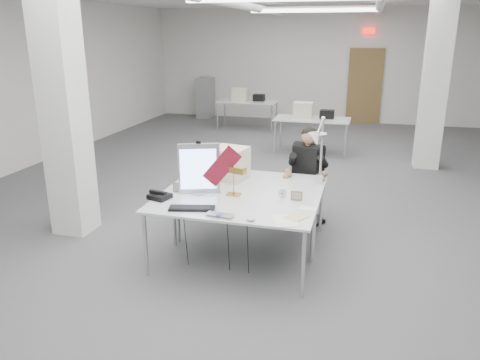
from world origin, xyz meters
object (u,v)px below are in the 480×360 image
at_px(monitor, 199,169).
at_px(architect_lamp, 319,152).
at_px(laptop, 218,217).
at_px(beige_monitor, 229,163).
at_px(seated_person, 308,160).
at_px(desk_phone, 160,196).
at_px(bankers_lamp, 234,179).
at_px(desk_main, 231,206).
at_px(office_chair, 307,185).

relative_size(monitor, architect_lamp, 0.63).
xyz_separation_m(laptop, beige_monitor, (-0.27, 1.29, 0.19)).
bearing_deg(seated_person, desk_phone, -109.41).
relative_size(bankers_lamp, architect_lamp, 0.41).
height_order(monitor, bankers_lamp, monitor).
relative_size(laptop, architect_lamp, 0.31).
distance_m(desk_main, seated_person, 1.66).
relative_size(monitor, beige_monitor, 1.39).
bearing_deg(laptop, desk_main, 90.64).
distance_m(desk_main, architect_lamp, 1.23).
xyz_separation_m(bankers_lamp, architect_lamp, (0.90, 0.44, 0.27)).
relative_size(office_chair, architect_lamp, 1.15).
xyz_separation_m(office_chair, seated_person, (0.00, -0.05, 0.37)).
bearing_deg(desk_phone, laptop, -8.05).
height_order(office_chair, bankers_lamp, bankers_lamp).
height_order(laptop, bankers_lamp, bankers_lamp).
height_order(seated_person, desk_phone, seated_person).
xyz_separation_m(seated_person, desk_phone, (-1.45, -1.54, -0.12)).
bearing_deg(beige_monitor, architect_lamp, 3.89).
bearing_deg(laptop, beige_monitor, 106.72).
height_order(laptop, architect_lamp, architect_lamp).
xyz_separation_m(office_chair, monitor, (-1.09, -1.29, 0.52)).
relative_size(seated_person, desk_phone, 4.55).
distance_m(office_chair, architect_lamp, 1.08).
xyz_separation_m(seated_person, laptop, (-0.65, -1.90, -0.13)).
bearing_deg(seated_person, beige_monitor, -122.63).
bearing_deg(beige_monitor, desk_phone, -107.97).
height_order(desk_main, desk_phone, desk_phone).
distance_m(desk_main, desk_phone, 0.83).
relative_size(seated_person, beige_monitor, 2.35).
bearing_deg(architect_lamp, monitor, -173.85).
relative_size(seated_person, bankers_lamp, 2.61).
relative_size(seated_person, laptop, 3.43).
relative_size(office_chair, desk_phone, 4.88).
relative_size(seated_person, monitor, 1.70).
bearing_deg(monitor, bankers_lamp, -16.47).
height_order(desk_main, beige_monitor, beige_monitor).
distance_m(desk_main, bankers_lamp, 0.39).
bearing_deg(beige_monitor, laptop, -66.49).
distance_m(monitor, desk_phone, 0.54).
bearing_deg(desk_main, laptop, -94.18).
relative_size(desk_main, monitor, 3.09).
height_order(desk_main, office_chair, office_chair).
relative_size(desk_main, bankers_lamp, 4.76).
height_order(office_chair, seated_person, seated_person).
bearing_deg(desk_main, desk_phone, -179.26).
height_order(bankers_lamp, desk_phone, bankers_lamp).
relative_size(desk_phone, architect_lamp, 0.24).
bearing_deg(laptop, monitor, 128.37).
bearing_deg(desk_phone, beige_monitor, 76.48).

